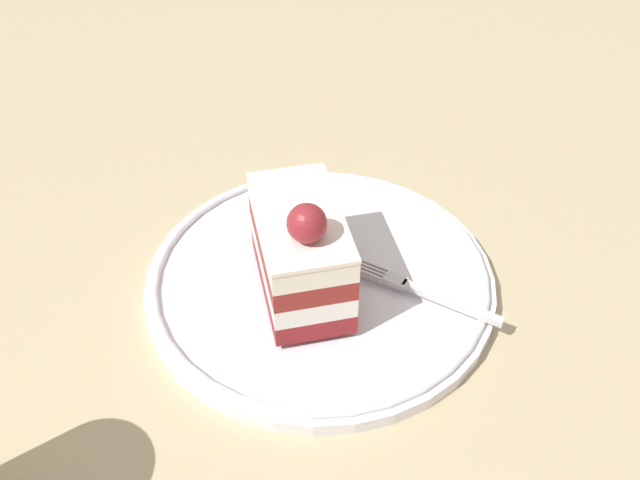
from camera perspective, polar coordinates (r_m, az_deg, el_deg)
name	(u,v)px	position (r m, az deg, el deg)	size (l,w,h in m)	color
ground_plane	(309,289)	(0.51, -0.88, -3.99)	(2.40, 2.40, 0.00)	tan
dessert_plate	(320,278)	(0.51, 0.00, -3.14)	(0.25, 0.25, 0.02)	white
cake_slice	(300,250)	(0.47, -1.62, -0.82)	(0.11, 0.11, 0.09)	maroon
fork	(418,289)	(0.49, 7.99, -4.02)	(0.12, 0.02, 0.00)	silver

